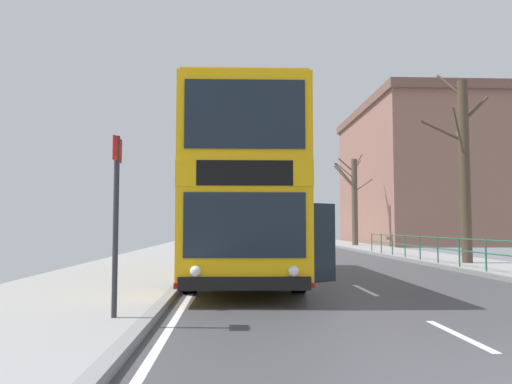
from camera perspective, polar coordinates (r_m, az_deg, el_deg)
double_decker_bus_main at (r=14.11m, az=-1.37°, el=-0.49°), size 3.20×10.41×4.42m
pedestrian_railing_far_kerb at (r=16.42m, az=24.65°, el=-5.94°), size 0.05×24.47×0.97m
bus_stop_sign_near at (r=7.69m, az=-15.61°, el=-1.41°), size 0.08×0.44×2.67m
bare_tree_far_00 at (r=20.15m, az=22.58°, el=2.67°), size 2.39×2.04×7.28m
bare_tree_far_01 at (r=36.69m, az=11.09°, el=-0.79°), size 3.06×1.69×6.71m
background_building_00 at (r=46.45m, az=18.00°, el=1.86°), size 10.66×18.36×11.96m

